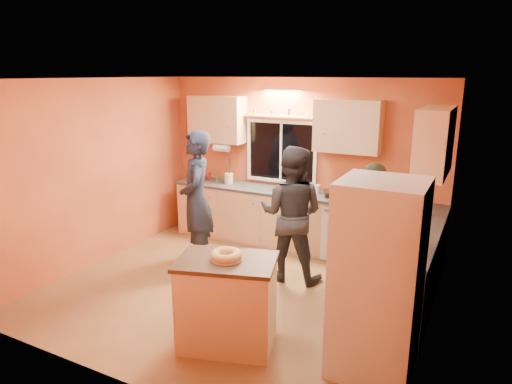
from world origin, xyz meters
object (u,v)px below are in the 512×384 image
Objects in this scene: island at (227,302)px; person_right at (369,234)px; person_center at (291,214)px; person_left at (196,199)px; refrigerator at (377,280)px.

island is 0.65× the size of person_right.
island is 0.62× the size of person_center.
island is 1.77m from person_center.
island is 2.15m from person_left.
person_left is (-1.41, 1.54, 0.49)m from island.
refrigerator is 2.05m from person_center.
person_right is (2.41, 0.02, -0.11)m from person_left.
refrigerator is 1.07× the size of person_right.
person_left is at bearing 0.39° from person_center.
island is at bearing 84.60° from person_center.
person_left is 1.13× the size of person_right.
person_center reaches higher than person_right.
person_left is 1.37m from person_center.
person_left is 2.41m from person_right.
refrigerator reaches higher than person_right.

